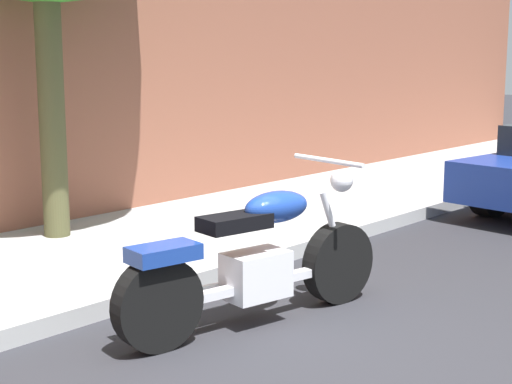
% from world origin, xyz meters
% --- Properties ---
extents(ground_plane, '(60.00, 60.00, 0.00)m').
position_xyz_m(ground_plane, '(0.00, 0.00, 0.00)').
color(ground_plane, '#28282D').
extents(sidewalk, '(22.90, 2.42, 0.14)m').
position_xyz_m(sidewalk, '(0.00, 2.59, 0.07)').
color(sidewalk, '#A4A4A4').
rests_on(sidewalk, ground).
extents(motorcycle, '(2.16, 0.78, 1.10)m').
position_xyz_m(motorcycle, '(0.29, 0.53, 0.44)').
color(motorcycle, black).
rests_on(motorcycle, ground).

